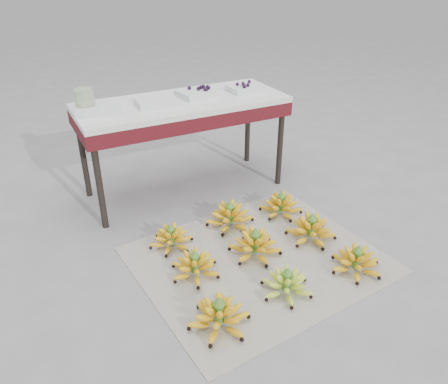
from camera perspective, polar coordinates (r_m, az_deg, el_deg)
name	(u,v)px	position (r m, az deg, el deg)	size (l,w,h in m)	color
ground	(249,269)	(2.35, 3.24, -10.05)	(60.00, 60.00, 0.00)	slate
newspaper_mat	(258,259)	(2.41, 4.41, -8.76)	(1.25, 1.05, 0.01)	white
bunch_front_left	(219,316)	(2.00, -0.64, -15.91)	(0.35, 0.35, 0.17)	yellow
bunch_front_center	(286,284)	(2.18, 8.16, -11.81)	(0.32, 0.32, 0.16)	#86B82E
bunch_front_right	(356,262)	(2.39, 16.90, -8.71)	(0.30, 0.30, 0.16)	yellow
bunch_mid_left	(195,266)	(2.27, -3.78, -9.63)	(0.31, 0.31, 0.16)	yellow
bunch_mid_center	(255,245)	(2.41, 4.06, -6.95)	(0.33, 0.33, 0.18)	yellow
bunch_mid_right	(311,230)	(2.58, 11.29, -4.85)	(0.32, 0.32, 0.17)	yellow
bunch_back_left	(171,238)	(2.49, -6.89, -6.03)	(0.31, 0.31, 0.15)	yellow
bunch_back_center	(230,217)	(2.65, 0.79, -3.24)	(0.38, 0.38, 0.18)	yellow
bunch_back_right	(281,206)	(2.79, 7.43, -1.78)	(0.31, 0.31, 0.16)	yellow
vendor_table	(182,111)	(2.88, -5.46, 10.46)	(1.34, 0.54, 0.64)	black
tray_far_left	(98,110)	(2.70, -16.10, 10.31)	(0.30, 0.24, 0.04)	silver
tray_left	(157,102)	(2.77, -8.77, 11.55)	(0.26, 0.19, 0.04)	silver
tray_right	(198,93)	(2.92, -3.39, 12.81)	(0.28, 0.22, 0.06)	silver
tray_far_right	(246,88)	(3.04, 2.85, 13.41)	(0.24, 0.18, 0.06)	silver
glass_jar	(85,101)	(2.72, -17.71, 11.29)	(0.11, 0.11, 0.14)	beige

